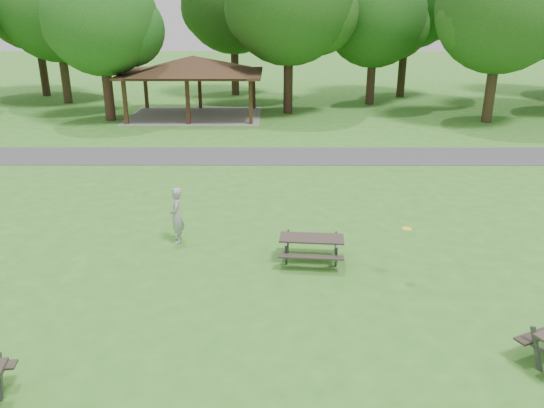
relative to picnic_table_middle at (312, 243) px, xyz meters
The scene contains 13 objects.
ground 3.68m from the picnic_table_middle, 124.65° to the right, with size 160.00×160.00×0.00m, color #347621.
asphalt_path 11.21m from the picnic_table_middle, 100.63° to the left, with size 120.00×3.20×0.02m, color #3E3F41.
pavilion 22.01m from the picnic_table_middle, 106.11° to the left, with size 8.60×7.01×3.76m.
tree_row_c 31.12m from the picnic_table_middle, 121.53° to the left, with size 8.19×7.80×10.67m.
tree_row_d 23.01m from the picnic_table_middle, 119.35° to the left, with size 6.93×6.60×9.27m.
tree_row_e 22.90m from the picnic_table_middle, 89.92° to the left, with size 8.40×8.00×11.02m.
tree_row_f 26.76m from the picnic_table_middle, 76.73° to the left, with size 7.35×7.00×9.55m.
tree_row_g 23.25m from the picnic_table_middle, 57.72° to the left, with size 7.77×7.40×10.25m.
tree_deep_a 35.71m from the picnic_table_middle, 122.71° to the left, with size 8.40×8.00×11.38m.
tree_deep_b 30.95m from the picnic_table_middle, 97.52° to the left, with size 8.40×8.00×11.13m.
picnic_table_middle is the anchor object (origin of this frame).
frisbee_in_flight 2.59m from the picnic_table_middle, 22.53° to the right, with size 0.32×0.32×0.02m.
frisbee_thrower 4.07m from the picnic_table_middle, 161.11° to the left, with size 0.61×0.40×1.67m, color #A3A3A5.
Camera 1 is at (1.03, -10.01, 6.46)m, focal length 35.00 mm.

